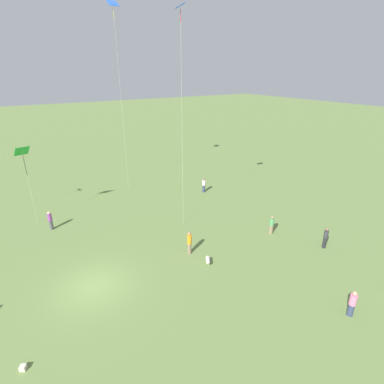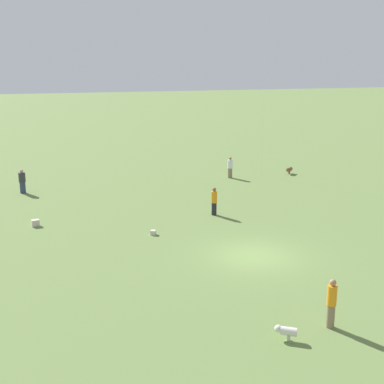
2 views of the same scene
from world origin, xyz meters
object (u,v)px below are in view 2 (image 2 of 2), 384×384
Objects in this scene: dog_0 at (286,331)px; person_5 at (214,201)px; person_4 at (22,182)px; dog_1 at (289,170)px; picnic_bag_1 at (153,232)px; person_1 at (230,168)px; picnic_bag_0 at (35,223)px; person_3 at (331,303)px.

person_5 is at bearing 23.58° from dog_0.
person_4 is 20.86m from dog_1.
person_5 is 4.69× the size of picnic_bag_1.
picnic_bag_0 is (-8.64, 14.88, -0.64)m from person_1.
dog_0 is (-24.05, 6.63, -0.49)m from person_1.
dog_0 is (-14.74, 2.25, -0.52)m from person_5.
picnic_bag_0 is (15.02, 10.16, -0.75)m from person_3.
picnic_bag_0 is 6.99m from picnic_bag_1.
person_4 is at bearing 31.55° from picnic_bag_1.
dog_0 is 1.60× the size of picnic_bag_0.
person_4 is at bearing 149.67° from person_1.
dog_1 is (9.31, -9.50, -0.49)m from person_5.
person_4 is (-0.55, 15.72, 0.00)m from person_1.
person_5 is 13.31m from dog_1.
person_1 is 2.16× the size of dog_1.
person_1 is 4.60× the size of picnic_bag_1.
person_4 is at bearing 46.42° from dog_1.
dog_0 is at bearing -151.83° from picnic_bag_0.
picnic_bag_1 is at bearing -118.25° from picnic_bag_0.
picnic_bag_0 is (15.40, 8.25, -0.15)m from dog_0.
person_4 is at bearing 18.15° from person_5.
person_1 is at bearing 44.85° from dog_1.
person_3 reaches higher than person_1.
dog_1 reaches higher than picnic_bag_0.
dog_1 is 18.29m from picnic_bag_1.
person_5 reaches higher than dog_1.
dog_0 is at bearing -96.33° from person_3.
person_4 reaches higher than person_1.
person_3 is 2.46× the size of dog_0.
person_4 reaches higher than picnic_bag_0.
picnic_bag_1 is at bearing 42.07° from dog_0.
person_3 is at bearing 112.35° from dog_1.
person_1 is 0.99× the size of person_4.
picnic_bag_1 is (-11.40, -7.00, -0.71)m from person_4.
picnic_bag_1 is (12.10, 2.09, -0.21)m from dog_0.
person_3 reaches higher than person_5.
dog_0 is at bearing -170.18° from picnic_bag_1.
picnic_bag_1 is at bearing -158.46° from person_1.
dog_1 is at bearing -49.21° from picnic_bag_1.
person_4 is at bearing 5.97° from picnic_bag_0.
dog_1 is at bearing -32.41° from person_1.
dog_1 is 1.66× the size of picnic_bag_0.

